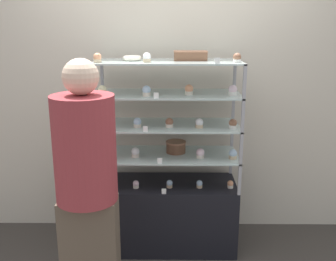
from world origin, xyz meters
TOP-DOWN VIEW (x-y plane):
  - ground_plane at (0.00, 0.00)m, footprint 20.00×20.00m
  - back_wall at (0.00, 0.39)m, footprint 8.00×0.05m
  - display_base at (0.00, 0.00)m, footprint 1.14×0.48m
  - display_riser_lower at (0.00, 0.00)m, footprint 1.14×0.48m
  - display_riser_middle at (0.00, 0.00)m, footprint 1.14×0.48m
  - display_riser_upper at (0.00, 0.00)m, footprint 1.14×0.48m
  - display_riser_top at (0.00, 0.00)m, footprint 1.14×0.48m
  - layer_cake_centerpiece at (0.07, 0.05)m, footprint 0.17×0.17m
  - sheet_cake_frosted at (0.17, 0.04)m, footprint 0.26×0.13m
  - cupcake_0 at (-0.51, -0.04)m, footprint 0.05×0.05m
  - cupcake_1 at (-0.26, -0.11)m, footprint 0.05×0.05m
  - cupcake_2 at (0.01, -0.09)m, footprint 0.05×0.05m
  - cupcake_3 at (0.26, -0.10)m, footprint 0.05×0.05m
  - cupcake_4 at (0.51, -0.10)m, footprint 0.05×0.05m
  - price_tag_0 at (-0.03, -0.22)m, footprint 0.04×0.00m
  - cupcake_5 at (-0.49, -0.05)m, footprint 0.07×0.07m
  - cupcake_6 at (-0.26, -0.07)m, footprint 0.07×0.07m
  - cupcake_7 at (0.26, -0.09)m, footprint 0.07×0.07m
  - cupcake_8 at (0.52, -0.11)m, footprint 0.07×0.07m
  - price_tag_1 at (-0.06, -0.22)m, footprint 0.04×0.00m
  - cupcake_9 at (-0.49, -0.09)m, footprint 0.06×0.06m
  - cupcake_10 at (-0.24, -0.09)m, footprint 0.06×0.06m
  - cupcake_11 at (0.01, -0.08)m, footprint 0.06×0.06m
  - cupcake_12 at (0.25, -0.10)m, footprint 0.06×0.06m
  - cupcake_13 at (0.50, -0.12)m, footprint 0.06×0.06m
  - price_tag_2 at (-0.17, -0.22)m, footprint 0.04×0.00m
  - cupcake_14 at (-0.50, -0.11)m, footprint 0.07×0.07m
  - cupcake_15 at (-0.16, -0.12)m, footprint 0.07×0.07m
  - cupcake_16 at (0.16, -0.06)m, footprint 0.07×0.07m
  - cupcake_17 at (0.50, -0.08)m, footprint 0.07×0.07m
  - price_tag_3 at (-0.08, -0.22)m, footprint 0.04×0.00m
  - cupcake_18 at (-0.52, -0.13)m, footprint 0.06×0.06m
  - cupcake_19 at (-0.16, -0.10)m, footprint 0.06×0.06m
  - cupcake_20 at (0.51, -0.13)m, footprint 0.06×0.06m
  - price_tag_4 at (0.35, -0.22)m, footprint 0.04×0.00m
  - donut_glazed at (-0.28, 0.03)m, footprint 0.15×0.15m
  - customer_figure at (-0.51, -0.75)m, footprint 0.39×0.39m

SIDE VIEW (x-z plane):
  - ground_plane at x=0.00m, z-range 0.00..0.00m
  - display_base at x=0.00m, z-range 0.00..0.58m
  - price_tag_0 at x=-0.03m, z-range 0.58..0.62m
  - cupcake_0 at x=-0.51m, z-range 0.57..0.64m
  - cupcake_1 at x=-0.26m, z-range 0.57..0.64m
  - cupcake_2 at x=0.01m, z-range 0.57..0.64m
  - cupcake_3 at x=0.26m, z-range 0.57..0.64m
  - cupcake_4 at x=0.51m, z-range 0.57..0.64m
  - display_riser_lower at x=0.00m, z-range 0.69..0.94m
  - price_tag_1 at x=-0.06m, z-range 0.83..0.87m
  - cupcake_5 at x=-0.49m, z-range 0.83..0.91m
  - cupcake_6 at x=-0.26m, z-range 0.83..0.91m
  - cupcake_7 at x=0.26m, z-range 0.83..0.91m
  - cupcake_8 at x=0.52m, z-range 0.83..0.91m
  - layer_cake_centerpiece at x=0.07m, z-range 0.83..0.93m
  - customer_figure at x=-0.51m, z-range 0.06..1.73m
  - display_riser_middle at x=0.00m, z-range 0.94..1.19m
  - price_tag_2 at x=-0.17m, z-range 1.08..1.13m
  - cupcake_9 at x=-0.49m, z-range 1.08..1.16m
  - cupcake_10 at x=-0.24m, z-range 1.08..1.16m
  - cupcake_11 at x=0.01m, z-range 1.08..1.16m
  - cupcake_12 at x=0.25m, z-range 1.08..1.16m
  - cupcake_13 at x=0.50m, z-range 1.08..1.16m
  - back_wall at x=0.00m, z-range 0.00..2.60m
  - display_riser_upper at x=0.00m, z-range 1.19..1.45m
  - price_tag_3 at x=-0.08m, z-range 1.34..1.38m
  - cupcake_14 at x=-0.50m, z-range 1.33..1.41m
  - cupcake_15 at x=-0.16m, z-range 1.33..1.41m
  - cupcake_16 at x=0.16m, z-range 1.33..1.41m
  - cupcake_17 at x=0.50m, z-range 1.33..1.41m
  - display_riser_top at x=0.00m, z-range 1.45..1.70m
  - donut_glazed at x=-0.28m, z-range 1.59..1.63m
  - price_tag_4 at x=0.35m, z-range 1.59..1.63m
  - cupcake_18 at x=-0.52m, z-range 1.59..1.66m
  - cupcake_19 at x=-0.16m, z-range 1.59..1.66m
  - cupcake_20 at x=0.51m, z-range 1.59..1.66m
  - sheet_cake_frosted at x=0.17m, z-range 1.59..1.66m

